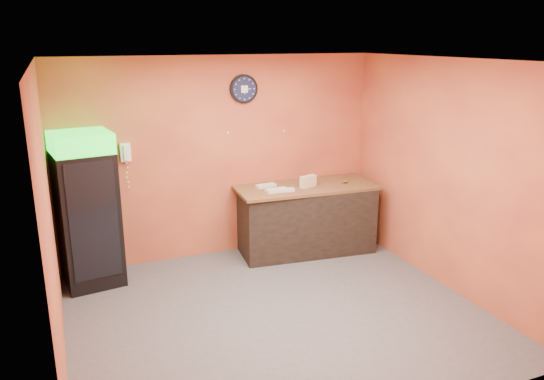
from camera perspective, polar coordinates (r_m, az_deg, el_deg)
floor at (r=6.18m, az=0.51°, el=-13.13°), size 4.50×4.50×0.00m
back_wall at (r=7.46m, az=-5.46°, el=3.48°), size 4.50×0.02×2.80m
left_wall at (r=5.23m, az=-22.85°, el=-3.25°), size 0.02×4.00×2.80m
right_wall at (r=6.80m, az=18.29°, el=1.49°), size 0.02×4.00×2.80m
ceiling at (r=5.40m, az=0.58°, el=13.77°), size 4.50×4.00×0.02m
beverage_cooler at (r=6.90m, az=-19.26°, el=-2.31°), size 0.77×0.77×1.94m
prep_counter at (r=7.73m, az=3.60°, el=-3.18°), size 1.96×1.03×0.94m
wall_clock at (r=7.39m, az=-3.06°, el=10.81°), size 0.39×0.06×0.39m
wall_phone at (r=7.11m, az=-15.49°, el=3.93°), size 0.13×0.11×0.24m
butcher_paper at (r=7.58m, az=3.67°, el=0.33°), size 2.05×0.97×0.04m
sub_roll_stack at (r=7.49m, az=3.90°, el=0.94°), size 0.27×0.17×0.16m
wrapped_sandwich_left at (r=7.25m, az=0.49°, el=-0.03°), size 0.32×0.15×0.04m
wrapped_sandwich_mid at (r=7.28m, az=1.39°, el=0.00°), size 0.27×0.14×0.04m
wrapped_sandwich_right at (r=7.48m, az=-0.66°, el=0.47°), size 0.30×0.15×0.04m
kitchen_tool at (r=7.66m, az=3.94°, el=0.88°), size 0.06×0.06×0.06m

